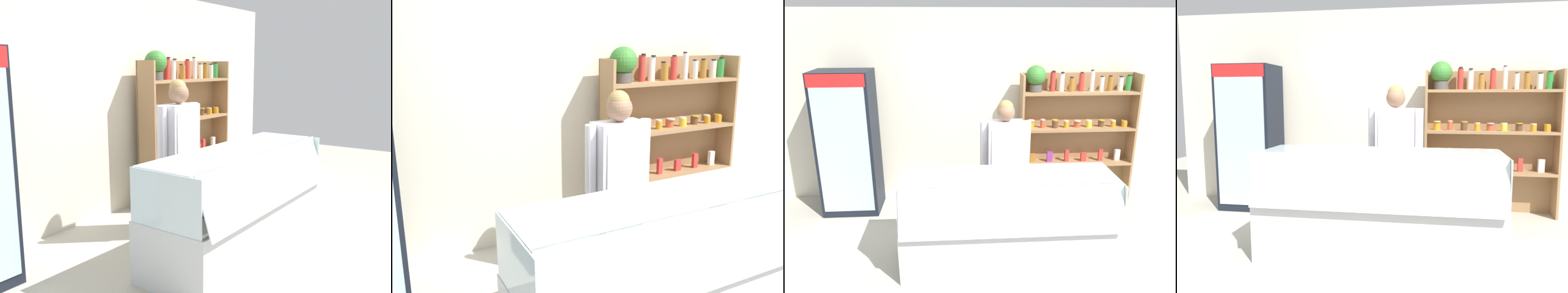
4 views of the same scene
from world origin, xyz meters
The scene contains 5 objects.
ground_plane centered at (0.00, 0.00, 0.00)m, with size 12.00×12.00×0.00m, color #B7B2A3.
back_wall centered at (0.00, 1.97, 1.35)m, with size 6.80×0.10×2.70m, color silver.
shelving_unit centered at (0.98, 1.69, 1.13)m, with size 1.65×0.29×1.96m.
deli_display_case centered at (-0.14, 0.11, 0.31)m, with size 2.24×0.79×1.01m.
shop_clerk centered at (-0.07, 0.89, 0.97)m, with size 0.62×0.25×1.64m.
Camera 1 is at (-3.61, -1.91, 1.78)m, focal length 40.00 mm.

